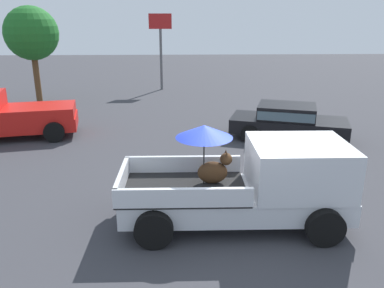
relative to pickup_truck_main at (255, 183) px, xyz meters
The scene contains 6 objects.
ground_plane 1.07m from the pickup_truck_main, behind, with size 80.00×80.00×0.00m, color #38383D.
pickup_truck_main is the anchor object (origin of this frame).
pickup_truck_red 10.68m from the pickup_truck_main, 141.00° to the left, with size 5.06×2.89×1.80m.
parked_sedan_near 6.70m from the pickup_truck_main, 68.36° to the left, with size 4.63×2.98×1.33m.
motel_sign 17.27m from the pickup_truck_main, 99.17° to the left, with size 1.40×0.16×4.63m.
tree_by_lot 16.53m from the pickup_truck_main, 124.84° to the left, with size 2.78×2.78×5.03m.
Camera 1 is at (-1.24, -7.84, 4.52)m, focal length 36.12 mm.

